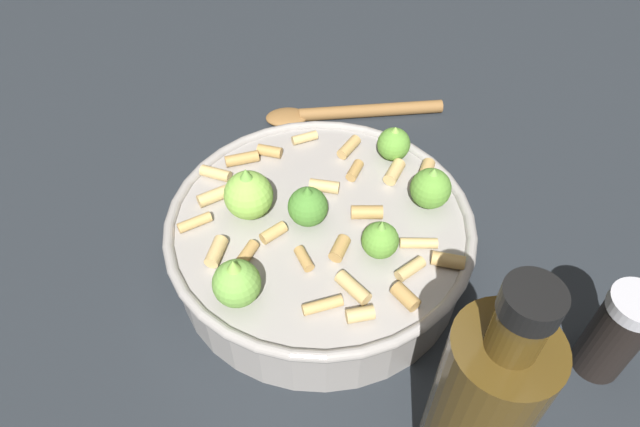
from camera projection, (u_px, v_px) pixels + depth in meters
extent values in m
plane|color=#23282D|center=(320.00, 262.00, 0.56)|extent=(2.40, 2.40, 0.00)
cylinder|color=#9E9993|center=(320.00, 242.00, 0.54)|extent=(0.27, 0.27, 0.06)
torus|color=#9E9993|center=(320.00, 221.00, 0.52)|extent=(0.28, 0.28, 0.01)
sphere|color=#609E38|center=(380.00, 240.00, 0.48)|extent=(0.03, 0.03, 0.03)
cone|color=#75B247|center=(382.00, 227.00, 0.47)|extent=(0.01, 0.01, 0.01)
sphere|color=#75B247|center=(237.00, 283.00, 0.45)|extent=(0.04, 0.04, 0.04)
cone|color=#8CC64C|center=(234.00, 268.00, 0.43)|extent=(0.02, 0.02, 0.02)
sphere|color=#4C8933|center=(308.00, 207.00, 0.51)|extent=(0.04, 0.04, 0.04)
cone|color=#4C8933|center=(308.00, 193.00, 0.49)|extent=(0.02, 0.02, 0.01)
sphere|color=#8CC64C|center=(249.00, 195.00, 0.51)|extent=(0.04, 0.04, 0.04)
cone|color=#75B247|center=(246.00, 177.00, 0.49)|extent=(0.02, 0.02, 0.02)
sphere|color=#609E38|center=(431.00, 188.00, 0.52)|extent=(0.04, 0.04, 0.04)
cone|color=#75B247|center=(433.00, 174.00, 0.51)|extent=(0.02, 0.02, 0.01)
sphere|color=#609E38|center=(394.00, 144.00, 0.56)|extent=(0.03, 0.03, 0.03)
cone|color=#8CC64C|center=(395.00, 132.00, 0.55)|extent=(0.02, 0.02, 0.01)
cylinder|color=tan|center=(360.00, 314.00, 0.44)|extent=(0.02, 0.02, 0.01)
cylinder|color=tan|center=(410.00, 269.00, 0.48)|extent=(0.03, 0.02, 0.01)
cylinder|color=tan|center=(324.00, 186.00, 0.54)|extent=(0.03, 0.03, 0.01)
cylinder|color=tan|center=(355.00, 170.00, 0.56)|extent=(0.02, 0.02, 0.01)
cylinder|color=tan|center=(305.00, 138.00, 0.59)|extent=(0.03, 0.01, 0.01)
cylinder|color=tan|center=(419.00, 243.00, 0.49)|extent=(0.03, 0.02, 0.01)
cylinder|color=tan|center=(425.00, 173.00, 0.55)|extent=(0.03, 0.03, 0.01)
cylinder|color=tan|center=(394.00, 172.00, 0.55)|extent=(0.03, 0.03, 0.01)
cylinder|color=tan|center=(323.00, 305.00, 0.45)|extent=(0.03, 0.01, 0.01)
cylinder|color=tan|center=(246.00, 256.00, 0.48)|extent=(0.03, 0.03, 0.01)
cylinder|color=tan|center=(405.00, 297.00, 0.46)|extent=(0.02, 0.03, 0.01)
cylinder|color=tan|center=(304.00, 259.00, 0.48)|extent=(0.01, 0.02, 0.01)
cylinder|color=tan|center=(353.00, 288.00, 0.46)|extent=(0.02, 0.03, 0.01)
cylinder|color=tan|center=(270.00, 151.00, 0.57)|extent=(0.03, 0.02, 0.01)
cylinder|color=tan|center=(337.00, 249.00, 0.49)|extent=(0.02, 0.02, 0.01)
cylinder|color=tan|center=(349.00, 147.00, 0.58)|extent=(0.03, 0.03, 0.01)
cylinder|color=tan|center=(216.00, 250.00, 0.49)|extent=(0.03, 0.03, 0.01)
cylinder|color=tan|center=(213.00, 196.00, 0.53)|extent=(0.03, 0.02, 0.01)
cylinder|color=tan|center=(195.00, 222.00, 0.51)|extent=(0.03, 0.01, 0.01)
cylinder|color=tan|center=(448.00, 260.00, 0.48)|extent=(0.03, 0.03, 0.01)
cylinder|color=tan|center=(242.00, 159.00, 0.57)|extent=(0.03, 0.02, 0.01)
cylinder|color=tan|center=(273.00, 232.00, 0.50)|extent=(0.03, 0.02, 0.01)
cylinder|color=tan|center=(367.00, 212.00, 0.52)|extent=(0.03, 0.02, 0.01)
cylinder|color=tan|center=(216.00, 173.00, 0.55)|extent=(0.03, 0.03, 0.01)
cylinder|color=black|center=(613.00, 338.00, 0.46)|extent=(0.04, 0.04, 0.08)
cylinder|color=silver|center=(637.00, 304.00, 0.42)|extent=(0.04, 0.04, 0.01)
cylinder|color=#4C3814|center=(479.00, 410.00, 0.38)|extent=(0.07, 0.07, 0.17)
cylinder|color=#4C3814|center=(519.00, 329.00, 0.30)|extent=(0.03, 0.03, 0.04)
cylinder|color=black|center=(532.00, 302.00, 0.28)|extent=(0.03, 0.03, 0.02)
cylinder|color=olive|center=(371.00, 111.00, 0.71)|extent=(0.18, 0.07, 0.02)
ellipsoid|color=olive|center=(287.00, 117.00, 0.71)|extent=(0.06, 0.05, 0.01)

